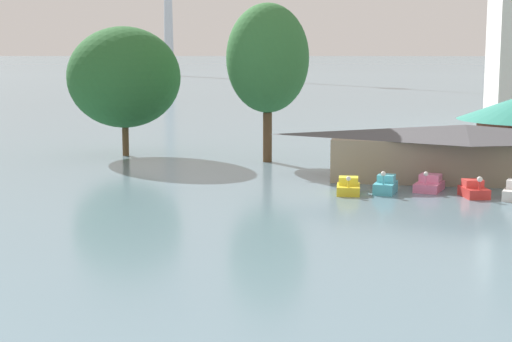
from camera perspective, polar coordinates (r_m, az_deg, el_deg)
name	(u,v)px	position (r m, az deg, el deg)	size (l,w,h in m)	color
pedal_boat_yellow	(348,187)	(55.78, 6.59, -1.15)	(1.72, 2.55, 1.40)	yellow
pedal_boat_cyan	(386,186)	(56.40, 9.20, -1.03)	(1.70, 2.64, 1.68)	#4CB7CC
pedal_boat_pink	(429,184)	(57.95, 12.23, -0.92)	(2.30, 3.09, 1.53)	pink
pedal_boat_red	(474,190)	(56.18, 15.23, -1.31)	(2.07, 2.64, 1.56)	red
boathouse	(464,151)	(63.05, 14.61, 1.37)	(21.40, 7.86, 4.24)	gray
shoreline_tree_tall_left	(124,77)	(75.50, -9.37, 6.59)	(10.46, 10.46, 11.97)	brown
shoreline_tree_mid	(268,59)	(70.41, 0.83, 8.00)	(7.24, 7.24, 13.87)	brown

